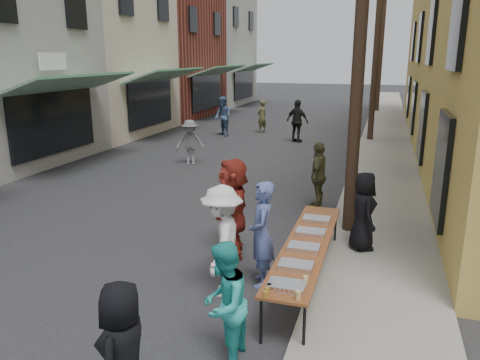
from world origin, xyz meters
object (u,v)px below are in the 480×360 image
Objects in this scene: utility_pole_near at (361,17)px; utility_pole_mid at (377,38)px; serving_table at (307,245)px; catering_tray_sausage at (287,286)px; utility_pole_far at (382,45)px; guest_front_a at (124,355)px; server at (363,211)px; guest_front_c at (224,304)px.

utility_pole_mid is at bearing 90.00° from utility_pole_near.
serving_table is 8.00× the size of catering_tray_sausage.
utility_pole_far is (0.00, 12.00, 0.00)m from utility_pole_mid.
server is at bearing 155.10° from guest_front_a.
utility_pole_far is at bearing 173.53° from guest_front_a.
catering_tray_sausage is at bearing -90.00° from serving_table.
guest_front_a is at bearing -105.96° from utility_pole_near.
catering_tray_sausage is 0.31× the size of guest_front_c.
utility_pole_near reaches higher than catering_tray_sausage.
utility_pole_near and utility_pole_mid have the same top height.
server reaches higher than catering_tray_sausage.
serving_table is at bearing 157.41° from guest_front_a.
utility_pole_far is at bearing 88.92° from serving_table.
utility_pole_near reaches higher than server.
utility_pole_mid is 15.11m from serving_table.
utility_pole_near is at bearing 79.18° from serving_table.
utility_pole_far is 25.25m from server.
utility_pole_far is at bearing 88.99° from catering_tray_sausage.
utility_pole_near is at bearing -3.73° from server.
utility_pole_mid is 5.59× the size of guest_front_c.
utility_pole_far is at bearing -21.15° from server.
guest_front_a is (-1.29, -1.99, 0.01)m from catering_tray_sausage.
guest_front_c reaches higher than serving_table.
server is (0.82, 1.63, 0.16)m from serving_table.
guest_front_a reaches higher than catering_tray_sausage.
guest_front_a is at bearing -109.51° from serving_table.
server is at bearing 63.29° from serving_table.
utility_pole_far is at bearing 178.09° from guest_front_c.
guest_front_a is (-1.29, -3.64, 0.09)m from serving_table.
server is (0.32, -0.98, -3.63)m from utility_pole_near.
guest_front_c is (-1.14, -4.99, -3.69)m from utility_pole_near.
catering_tray_sausage is at bearing -96.68° from utility_pole_near.
server reaches higher than guest_front_a.
catering_tray_sausage is at bearing 138.97° from guest_front_c.
guest_front_c is (-0.64, -0.73, 0.02)m from catering_tray_sausage.
guest_front_c is (-1.14, -28.99, -3.69)m from utility_pole_far.
utility_pole_mid is 13.48m from server.
utility_pole_near is 18.00× the size of catering_tray_sausage.
serving_table is at bearing 165.24° from guest_front_c.
utility_pole_near is 7.48m from guest_front_a.
catering_tray_sausage is at bearing 144.05° from server.
guest_front_a reaches higher than serving_table.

